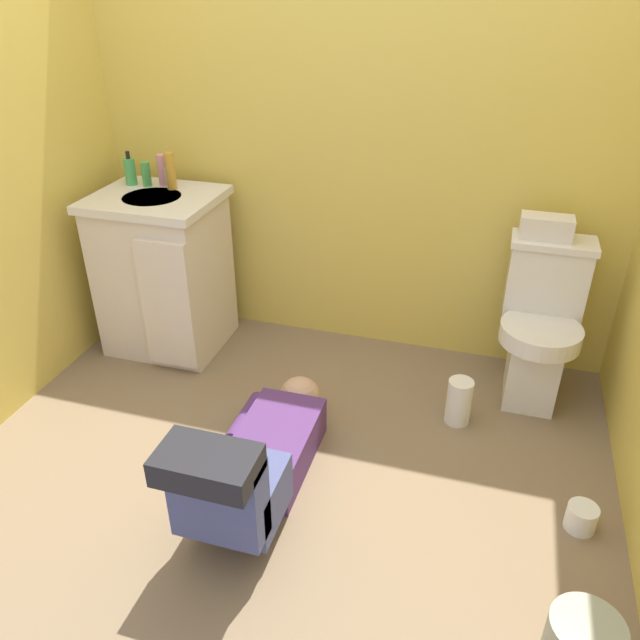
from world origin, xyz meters
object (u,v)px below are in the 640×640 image
at_px(bottle_amber, 170,171).
at_px(paper_towel_roll, 459,402).
at_px(person_plumber, 256,459).
at_px(bottle_pink, 163,170).
at_px(soap_dispenser, 130,171).
at_px(toilet_paper_roll, 581,518).
at_px(toilet, 540,325).
at_px(tissue_box, 546,227).
at_px(faucet, 167,177).
at_px(vanity_cabinet, 164,272).
at_px(bottle_green, 146,174).

distance_m(bottle_amber, paper_towel_roll, 1.75).
distance_m(person_plumber, bottle_amber, 1.51).
distance_m(bottle_pink, bottle_amber, 0.08).
bearing_deg(paper_towel_roll, bottle_amber, 166.33).
relative_size(bottle_pink, bottle_amber, 0.87).
xyz_separation_m(soap_dispenser, toilet_paper_roll, (2.23, -0.86, -0.84)).
relative_size(toilet, tissue_box, 3.41).
distance_m(toilet, soap_dispenser, 2.10).
bearing_deg(person_plumber, faucet, 128.85).
bearing_deg(person_plumber, tissue_box, 48.64).
xyz_separation_m(faucet, toilet_paper_roll, (2.04, -0.88, -0.82)).
xyz_separation_m(faucet, bottle_amber, (0.04, -0.03, 0.04)).
relative_size(vanity_cabinet, paper_towel_roll, 3.79).
distance_m(soap_dispenser, bottle_pink, 0.17).
distance_m(faucet, paper_towel_roll, 1.77).
height_order(soap_dispenser, toilet_paper_roll, soap_dispenser).
relative_size(faucet, paper_towel_roll, 0.46).
bearing_deg(paper_towel_roll, soap_dispenser, 167.84).
distance_m(vanity_cabinet, bottle_pink, 0.50).
bearing_deg(faucet, tissue_box, 0.49).
xyz_separation_m(soap_dispenser, bottle_green, (0.09, -0.00, -0.01)).
height_order(tissue_box, bottle_pink, bottle_pink).
xyz_separation_m(bottle_amber, paper_towel_roll, (1.51, -0.37, -0.80)).
distance_m(vanity_cabinet, faucet, 0.47).
bearing_deg(vanity_cabinet, bottle_green, 129.98).
distance_m(person_plumber, paper_towel_roll, 0.96).
height_order(bottle_pink, bottle_amber, bottle_amber).
distance_m(person_plumber, toilet_paper_roll, 1.20).
height_order(vanity_cabinet, bottle_pink, bottle_pink).
bearing_deg(bottle_green, vanity_cabinet, -50.02).
bearing_deg(bottle_pink, toilet_paper_roll, -23.44).
xyz_separation_m(paper_towel_roll, toilet_paper_roll, (0.49, -0.49, -0.06)).
xyz_separation_m(soap_dispenser, bottle_pink, (0.17, 0.03, 0.01)).
relative_size(person_plumber, bottle_green, 8.87).
relative_size(soap_dispenser, toilet_paper_roll, 1.51).
bearing_deg(faucet, soap_dispenser, -173.99).
distance_m(person_plumber, bottle_pink, 1.56).
xyz_separation_m(vanity_cabinet, tissue_box, (1.80, 0.16, 0.38)).
bearing_deg(vanity_cabinet, toilet_paper_roll, -19.91).
relative_size(bottle_green, bottle_amber, 0.67).
bearing_deg(toilet_paper_roll, bottle_pink, 156.56).
height_order(person_plumber, bottle_amber, bottle_amber).
relative_size(person_plumber, paper_towel_roll, 4.93).
height_order(tissue_box, toilet_paper_roll, tissue_box).
distance_m(tissue_box, bottle_green, 1.91).
bearing_deg(bottle_pink, vanity_cabinet, -80.14).
height_order(toilet, soap_dispenser, soap_dispenser).
relative_size(toilet, bottle_green, 6.24).
relative_size(tissue_box, paper_towel_roll, 1.02).
xyz_separation_m(bottle_green, toilet_paper_roll, (2.14, -0.86, -0.83)).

